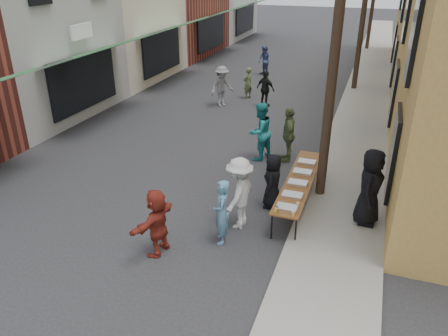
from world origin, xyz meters
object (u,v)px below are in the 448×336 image
Objects in this scene: catering_tray_sausage at (287,208)px; server at (370,187)px; guest_front_a at (273,181)px; utility_pole_near at (337,33)px; serving_table at (300,181)px; guest_front_c at (260,132)px.

catering_tray_sausage is 0.25× the size of server.
utility_pole_near is at bearing 130.00° from guest_front_a.
serving_table is 0.76m from guest_front_a.
guest_front_a is (-0.65, 1.27, -0.02)m from catering_tray_sausage.
guest_front_c is (-1.83, 4.23, 0.19)m from catering_tray_sausage.
utility_pole_near is 3.83m from server.
utility_pole_near is 4.04m from guest_front_a.
guest_front_c reaches higher than catering_tray_sausage.
server is (3.63, -3.08, 0.11)m from guest_front_c.
guest_front_a is at bearing 49.55° from guest_front_c.
guest_front_a is 0.79× the size of guest_front_c.
utility_pole_near is 4.54× the size of server.
server is (2.45, -0.12, 0.32)m from guest_front_a.
guest_front_a reaches higher than serving_table.
utility_pole_near reaches higher than guest_front_a.
guest_front_c is (-1.83, 2.58, 0.27)m from serving_table.
guest_front_c is (-2.33, 1.91, -3.52)m from utility_pole_near.
utility_pole_near reaches higher than catering_tray_sausage.
guest_front_c is at bearing 140.68° from utility_pole_near.
guest_front_c is at bearing -160.72° from guest_front_a.
serving_table is 1.65m from catering_tray_sausage.
catering_tray_sausage is (-0.50, -2.32, -3.71)m from utility_pole_near.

